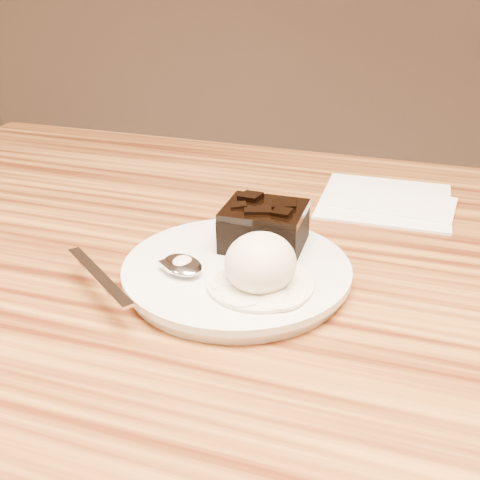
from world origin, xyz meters
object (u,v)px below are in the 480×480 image
(plate, at_px, (237,273))
(brownie, at_px, (264,229))
(ice_cream_scoop, at_px, (260,263))
(spoon, at_px, (183,266))
(napkin, at_px, (385,200))

(plate, relative_size, brownie, 2.77)
(plate, bearing_deg, ice_cream_scoop, -42.33)
(plate, height_order, spoon, spoon)
(brownie, distance_m, napkin, 0.23)
(plate, distance_m, brownie, 0.06)
(plate, distance_m, napkin, 0.28)
(plate, xyz_separation_m, ice_cream_scoop, (0.03, -0.03, 0.03))
(plate, xyz_separation_m, spoon, (-0.04, -0.03, 0.01))
(spoon, bearing_deg, ice_cream_scoop, -53.97)
(plate, distance_m, spoon, 0.05)
(plate, relative_size, ice_cream_scoop, 3.23)
(spoon, bearing_deg, napkin, 7.13)
(ice_cream_scoop, height_order, spoon, ice_cream_scoop)
(brownie, relative_size, spoon, 0.42)
(ice_cream_scoop, bearing_deg, napkin, 73.58)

